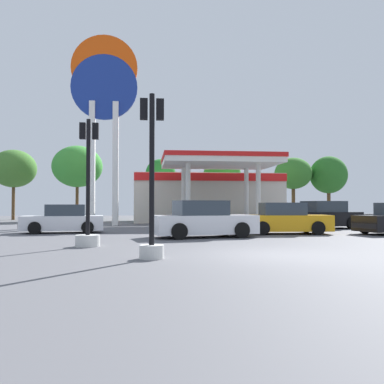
{
  "coord_description": "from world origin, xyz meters",
  "views": [
    {
      "loc": [
        -3.59,
        -11.78,
        1.44
      ],
      "look_at": [
        -0.57,
        15.98,
        2.28
      ],
      "focal_mm": 39.37,
      "sensor_mm": 36.0,
      "label": 1
    }
  ],
  "objects_px": {
    "tree_0": "(14,169)",
    "tree_3": "(222,175)",
    "station_pole_sign": "(104,102)",
    "tree_2": "(161,174)",
    "car_0": "(63,220)",
    "tree_1": "(77,167)",
    "car_3": "(285,220)",
    "tree_5": "(329,175)",
    "traffic_signal_0": "(88,211)",
    "traffic_signal_1": "(152,198)",
    "tree_4": "(293,174)",
    "car_4": "(203,221)",
    "car_1": "(322,216)"
  },
  "relations": [
    {
      "from": "car_3",
      "to": "car_4",
      "type": "xyz_separation_m",
      "value": [
        -4.31,
        -1.79,
        0.04
      ]
    },
    {
      "from": "tree_0",
      "to": "tree_1",
      "type": "bearing_deg",
      "value": -16.03
    },
    {
      "from": "tree_1",
      "to": "tree_5",
      "type": "bearing_deg",
      "value": 2.39
    },
    {
      "from": "traffic_signal_1",
      "to": "station_pole_sign",
      "type": "bearing_deg",
      "value": 99.55
    },
    {
      "from": "car_0",
      "to": "tree_4",
      "type": "height_order",
      "value": "tree_4"
    },
    {
      "from": "tree_5",
      "to": "car_0",
      "type": "bearing_deg",
      "value": -140.76
    },
    {
      "from": "car_0",
      "to": "car_4",
      "type": "relative_size",
      "value": 0.87
    },
    {
      "from": "car_1",
      "to": "tree_5",
      "type": "height_order",
      "value": "tree_5"
    },
    {
      "from": "car_1",
      "to": "tree_3",
      "type": "height_order",
      "value": "tree_3"
    },
    {
      "from": "car_1",
      "to": "tree_5",
      "type": "distance_m",
      "value": 18.22
    },
    {
      "from": "tree_0",
      "to": "tree_3",
      "type": "bearing_deg",
      "value": -1.1
    },
    {
      "from": "traffic_signal_0",
      "to": "tree_2",
      "type": "height_order",
      "value": "tree_2"
    },
    {
      "from": "tree_4",
      "to": "station_pole_sign",
      "type": "bearing_deg",
      "value": -148.89
    },
    {
      "from": "tree_5",
      "to": "tree_2",
      "type": "bearing_deg",
      "value": 178.86
    },
    {
      "from": "car_4",
      "to": "car_1",
      "type": "bearing_deg",
      "value": 36.56
    },
    {
      "from": "car_4",
      "to": "car_0",
      "type": "bearing_deg",
      "value": 151.14
    },
    {
      "from": "station_pole_sign",
      "to": "tree_2",
      "type": "height_order",
      "value": "station_pole_sign"
    },
    {
      "from": "tree_1",
      "to": "traffic_signal_1",
      "type": "bearing_deg",
      "value": -77.07
    },
    {
      "from": "traffic_signal_1",
      "to": "tree_1",
      "type": "height_order",
      "value": "tree_1"
    },
    {
      "from": "car_0",
      "to": "tree_4",
      "type": "bearing_deg",
      "value": 44.12
    },
    {
      "from": "car_1",
      "to": "tree_0",
      "type": "height_order",
      "value": "tree_0"
    },
    {
      "from": "station_pole_sign",
      "to": "car_0",
      "type": "xyz_separation_m",
      "value": [
        -1.26,
        -7.61,
        -8.0
      ]
    },
    {
      "from": "car_4",
      "to": "tree_5",
      "type": "bearing_deg",
      "value": 54.5
    },
    {
      "from": "car_4",
      "to": "tree_4",
      "type": "height_order",
      "value": "tree_4"
    },
    {
      "from": "station_pole_sign",
      "to": "tree_2",
      "type": "relative_size",
      "value": 2.28
    },
    {
      "from": "traffic_signal_0",
      "to": "tree_3",
      "type": "distance_m",
      "value": 27.85
    },
    {
      "from": "traffic_signal_1",
      "to": "tree_2",
      "type": "height_order",
      "value": "tree_2"
    },
    {
      "from": "traffic_signal_1",
      "to": "tree_4",
      "type": "relative_size",
      "value": 0.72
    },
    {
      "from": "traffic_signal_0",
      "to": "traffic_signal_1",
      "type": "xyz_separation_m",
      "value": [
        2.15,
        -3.51,
        0.4
      ]
    },
    {
      "from": "station_pole_sign",
      "to": "tree_2",
      "type": "bearing_deg",
      "value": 68.65
    },
    {
      "from": "tree_1",
      "to": "tree_2",
      "type": "height_order",
      "value": "tree_1"
    },
    {
      "from": "car_0",
      "to": "tree_3",
      "type": "xyz_separation_m",
      "value": [
        11.66,
        18.7,
        3.73
      ]
    },
    {
      "from": "car_0",
      "to": "tree_1",
      "type": "distance_m",
      "value": 17.96
    },
    {
      "from": "car_0",
      "to": "tree_2",
      "type": "height_order",
      "value": "tree_2"
    },
    {
      "from": "traffic_signal_0",
      "to": "tree_4",
      "type": "bearing_deg",
      "value": 57.06
    },
    {
      "from": "car_0",
      "to": "tree_4",
      "type": "relative_size",
      "value": 0.69
    },
    {
      "from": "car_4",
      "to": "tree_4",
      "type": "distance_m",
      "value": 25.21
    },
    {
      "from": "traffic_signal_1",
      "to": "tree_0",
      "type": "distance_m",
      "value": 32.61
    },
    {
      "from": "station_pole_sign",
      "to": "tree_1",
      "type": "relative_size",
      "value": 1.95
    },
    {
      "from": "traffic_signal_0",
      "to": "tree_3",
      "type": "height_order",
      "value": "tree_3"
    },
    {
      "from": "car_4",
      "to": "tree_2",
      "type": "bearing_deg",
      "value": 92.92
    },
    {
      "from": "car_0",
      "to": "tree_2",
      "type": "xyz_separation_m",
      "value": [
        5.59,
        18.67,
        3.77
      ]
    },
    {
      "from": "station_pole_sign",
      "to": "traffic_signal_1",
      "type": "distance_m",
      "value": 19.97
    },
    {
      "from": "station_pole_sign",
      "to": "car_0",
      "type": "bearing_deg",
      "value": -99.43
    },
    {
      "from": "station_pole_sign",
      "to": "traffic_signal_1",
      "type": "bearing_deg",
      "value": -80.45
    },
    {
      "from": "traffic_signal_1",
      "to": "tree_4",
      "type": "height_order",
      "value": "tree_4"
    },
    {
      "from": "car_3",
      "to": "tree_5",
      "type": "height_order",
      "value": "tree_5"
    },
    {
      "from": "tree_5",
      "to": "traffic_signal_1",
      "type": "bearing_deg",
      "value": -121.82
    },
    {
      "from": "station_pole_sign",
      "to": "car_4",
      "type": "relative_size",
      "value": 2.78
    },
    {
      "from": "station_pole_sign",
      "to": "tree_4",
      "type": "relative_size",
      "value": 2.19
    }
  ]
}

